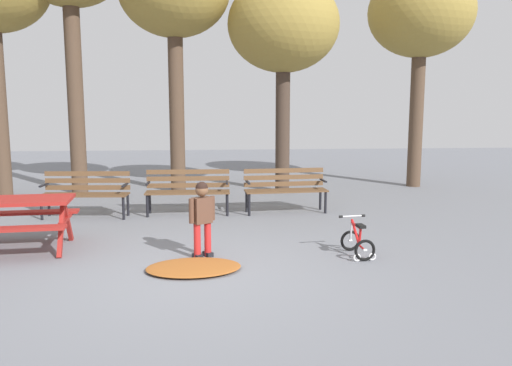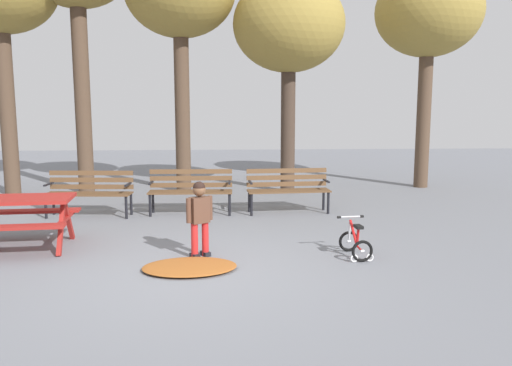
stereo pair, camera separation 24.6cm
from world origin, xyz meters
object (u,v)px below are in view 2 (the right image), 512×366
park_bench_far_left (90,189)px  park_bench_right (288,187)px  picnic_table (8,210)px  child_standing (200,213)px  park_bench_left (191,188)px  kids_bicycle (356,243)px

park_bench_far_left → park_bench_right: size_ratio=1.00×
park_bench_far_left → park_bench_right: bearing=2.1°
picnic_table → child_standing: 2.85m
park_bench_left → picnic_table: bearing=-135.9°
park_bench_right → child_standing: size_ratio=1.54×
picnic_table → park_bench_right: (4.37, 2.43, -0.08)m
child_standing → park_bench_left: bearing=96.2°
park_bench_right → park_bench_far_left: bearing=-177.9°
child_standing → picnic_table: bearing=169.0°
park_bench_left → child_standing: child_standing is taller
park_bench_left → park_bench_right: size_ratio=0.99×
park_bench_right → kids_bicycle: size_ratio=2.75×
kids_bicycle → child_standing: bearing=177.0°
child_standing → park_bench_right: bearing=62.1°
park_bench_far_left → park_bench_left: size_ratio=1.01×
picnic_table → child_standing: bearing=-11.0°
park_bench_far_left → kids_bicycle: (4.38, -2.95, -0.31)m
park_bench_far_left → child_standing: size_ratio=1.53×
park_bench_right → child_standing: (-1.57, -2.97, 0.11)m
park_bench_left → child_standing: size_ratio=1.51×
park_bench_left → kids_bicycle: 3.95m
child_standing → kids_bicycle: size_ratio=1.79×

